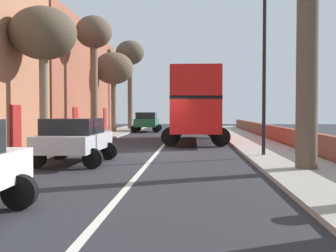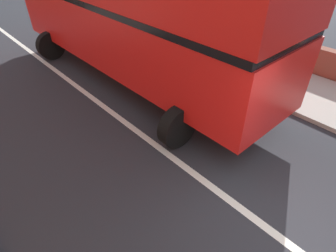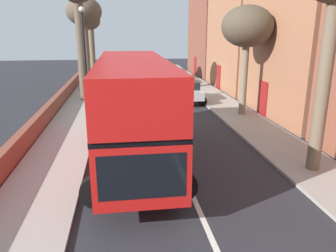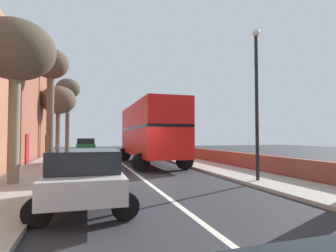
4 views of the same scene
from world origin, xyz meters
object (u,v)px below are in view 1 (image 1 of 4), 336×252
at_px(street_tree_left_2, 114,69).
at_px(double_decker_bus, 195,102).
at_px(street_tree_left_4, 43,36).
at_px(lamppost_right, 264,59).
at_px(parked_car_silver_left_1, 75,138).
at_px(street_tree_left_6, 130,56).
at_px(street_tree_left_0, 94,38).
at_px(parked_car_green_left_3, 147,121).

bearing_deg(street_tree_left_2, double_decker_bus, -55.04).
height_order(street_tree_left_4, lamppost_right, street_tree_left_4).
xyz_separation_m(parked_car_silver_left_1, street_tree_left_2, (-2.56, 20.39, 4.43)).
bearing_deg(parked_car_silver_left_1, street_tree_left_6, 94.51).
xyz_separation_m(double_decker_bus, street_tree_left_0, (-6.55, 1.92, 4.19)).
bearing_deg(lamppost_right, street_tree_left_6, 110.16).
bearing_deg(double_decker_bus, street_tree_left_4, -137.03).
xyz_separation_m(street_tree_left_2, lamppost_right, (9.36, -18.15, -1.52)).
height_order(double_decker_bus, parked_car_silver_left_1, double_decker_bus).
relative_size(parked_car_green_left_3, street_tree_left_0, 0.52).
xyz_separation_m(street_tree_left_2, street_tree_left_6, (0.47, 6.06, 1.91)).
distance_m(street_tree_left_0, lamppost_right, 14.13).
bearing_deg(street_tree_left_6, street_tree_left_4, -91.46).
relative_size(parked_car_silver_left_1, lamppost_right, 0.63).
height_order(double_decker_bus, lamppost_right, lamppost_right).
distance_m(street_tree_left_2, street_tree_left_4, 16.04).
xyz_separation_m(parked_car_silver_left_1, street_tree_left_0, (-2.35, 12.65, 5.64)).
relative_size(parked_car_silver_left_1, street_tree_left_2, 0.60).
relative_size(street_tree_left_4, street_tree_left_6, 0.74).
relative_size(double_decker_bus, parked_car_green_left_3, 2.47).
distance_m(double_decker_bus, parked_car_green_left_3, 12.47).
bearing_deg(double_decker_bus, lamppost_right, -72.98).
xyz_separation_m(double_decker_bus, parked_car_silver_left_1, (-4.20, -10.73, -1.45)).
bearing_deg(parked_car_silver_left_1, street_tree_left_4, 121.35).
xyz_separation_m(street_tree_left_0, street_tree_left_4, (-0.30, -8.30, -1.34)).
xyz_separation_m(street_tree_left_0, street_tree_left_2, (-0.21, 7.74, -1.21)).
distance_m(parked_car_green_left_3, lamppost_right, 21.45).
relative_size(street_tree_left_0, street_tree_left_4, 1.24).
bearing_deg(street_tree_left_4, parked_car_green_left_3, 81.64).
bearing_deg(street_tree_left_0, parked_car_green_left_3, 76.45).
bearing_deg(street_tree_left_2, street_tree_left_0, -88.46).
xyz_separation_m(parked_car_silver_left_1, street_tree_left_6, (-2.09, 26.45, 6.35)).
bearing_deg(parked_car_silver_left_1, street_tree_left_2, 97.14).
height_order(parked_car_silver_left_1, street_tree_left_0, street_tree_left_0).
height_order(double_decker_bus, street_tree_left_0, street_tree_left_0).
xyz_separation_m(street_tree_left_0, street_tree_left_6, (0.26, 13.80, 0.70)).
bearing_deg(street_tree_left_6, double_decker_bus, -68.20).
xyz_separation_m(parked_car_green_left_3, lamppost_right, (6.80, -20.15, 2.83)).
relative_size(parked_car_silver_left_1, street_tree_left_6, 0.46).
xyz_separation_m(parked_car_silver_left_1, lamppost_right, (6.80, 2.24, 2.91)).
distance_m(parked_car_silver_left_1, street_tree_left_0, 14.05).
height_order(parked_car_silver_left_1, parked_car_green_left_3, parked_car_green_left_3).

